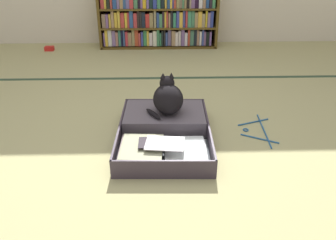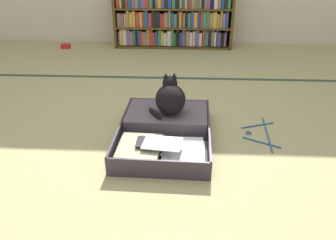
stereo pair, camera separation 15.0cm
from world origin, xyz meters
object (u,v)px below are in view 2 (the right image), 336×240
Objects in this scene: open_suitcase at (164,129)px; black_cat at (170,98)px; bookshelf at (173,18)px; small_red_pouch at (66,46)px; clothes_hanger at (261,134)px.

black_cat reaches higher than open_suitcase.
bookshelf is 13.92× the size of small_red_pouch.
bookshelf reaches higher than small_red_pouch.
open_suitcase is at bearing -104.75° from black_cat.
bookshelf is 1.69× the size of open_suitcase.
open_suitcase is 0.66m from clothes_hanger.
bookshelf is 5.07× the size of black_cat.
open_suitcase is 3.00× the size of black_cat.
open_suitcase is 2.41m from small_red_pouch.
bookshelf is at bearing 90.68° from open_suitcase.
small_red_pouch is (-1.28, -0.16, -0.32)m from bookshelf.
bookshelf reaches higher than clothes_hanger.
black_cat is at bearing -88.35° from bookshelf.
open_suitcase is 1.78× the size of clothes_hanger.
black_cat is at bearing 75.25° from open_suitcase.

